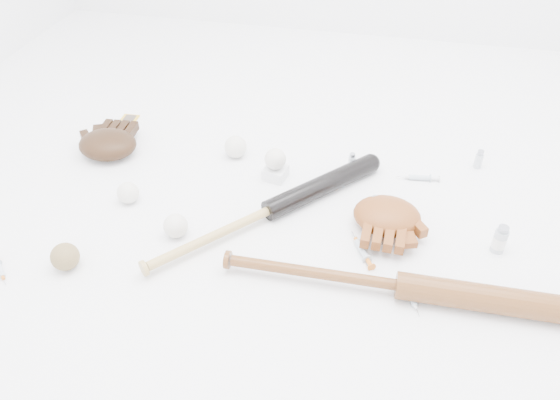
% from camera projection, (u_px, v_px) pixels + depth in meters
% --- Properties ---
extents(bat_dark, '(0.63, 0.71, 0.06)m').
position_uv_depth(bat_dark, '(270.00, 210.00, 1.65)').
color(bat_dark, black).
rests_on(bat_dark, ground).
extents(bat_wood, '(0.99, 0.09, 0.07)m').
position_uv_depth(bat_wood, '(400.00, 285.00, 1.41)').
color(bat_wood, brown).
rests_on(bat_wood, ground).
extents(glove_dark, '(0.26, 0.26, 0.09)m').
position_uv_depth(glove_dark, '(108.00, 144.00, 1.91)').
color(glove_dark, black).
rests_on(glove_dark, ground).
extents(glove_tan, '(0.25, 0.25, 0.09)m').
position_uv_depth(glove_tan, '(387.00, 215.00, 1.62)').
color(glove_tan, brown).
rests_on(glove_tan, ground).
extents(trading_card, '(0.07, 0.09, 0.00)m').
position_uv_depth(trading_card, '(128.00, 121.00, 2.11)').
color(trading_card, gold).
rests_on(trading_card, ground).
extents(pedestal, '(0.08, 0.08, 0.04)m').
position_uv_depth(pedestal, '(275.00, 173.00, 1.82)').
color(pedestal, white).
rests_on(pedestal, ground).
extents(baseball_on_pedestal, '(0.07, 0.07, 0.07)m').
position_uv_depth(baseball_on_pedestal, '(275.00, 159.00, 1.78)').
color(baseball_on_pedestal, silver).
rests_on(baseball_on_pedestal, pedestal).
extents(baseball_left, '(0.07, 0.07, 0.07)m').
position_uv_depth(baseball_left, '(128.00, 193.00, 1.71)').
color(baseball_left, silver).
rests_on(baseball_left, ground).
extents(baseball_upper, '(0.08, 0.08, 0.08)m').
position_uv_depth(baseball_upper, '(236.00, 147.00, 1.91)').
color(baseball_upper, silver).
rests_on(baseball_upper, ground).
extents(baseball_mid, '(0.07, 0.07, 0.07)m').
position_uv_depth(baseball_mid, '(176.00, 226.00, 1.59)').
color(baseball_mid, silver).
rests_on(baseball_mid, ground).
extents(baseball_aged, '(0.08, 0.08, 0.08)m').
position_uv_depth(baseball_aged, '(65.00, 257.00, 1.49)').
color(baseball_aged, brown).
rests_on(baseball_aged, ground).
extents(syringe_0, '(0.11, 0.11, 0.02)m').
position_uv_depth(syringe_0, '(0.00, 270.00, 1.49)').
color(syringe_0, '#ADBCC6').
rests_on(syringe_0, ground).
extents(syringe_1, '(0.10, 0.16, 0.02)m').
position_uv_depth(syringe_1, '(362.00, 250.00, 1.55)').
color(syringe_1, '#ADBCC6').
rests_on(syringe_1, ground).
extents(syringe_2, '(0.11, 0.12, 0.02)m').
position_uv_depth(syringe_2, '(349.00, 181.00, 1.80)').
color(syringe_2, '#ADBCC6').
rests_on(syringe_2, ground).
extents(syringe_3, '(0.07, 0.13, 0.02)m').
position_uv_depth(syringe_3, '(411.00, 296.00, 1.42)').
color(syringe_3, '#ADBCC6').
rests_on(syringe_3, ground).
extents(syringe_4, '(0.16, 0.05, 0.02)m').
position_uv_depth(syringe_4, '(419.00, 178.00, 1.82)').
color(syringe_4, '#ADBCC6').
rests_on(syringe_4, ground).
extents(vial_0, '(0.02, 0.02, 0.06)m').
position_uv_depth(vial_0, '(352.00, 161.00, 1.85)').
color(vial_0, '#B1BBC3').
rests_on(vial_0, ground).
extents(vial_1, '(0.03, 0.03, 0.07)m').
position_uv_depth(vial_1, '(479.00, 159.00, 1.86)').
color(vial_1, '#B1BBC3').
rests_on(vial_1, ground).
extents(vial_2, '(0.03, 0.03, 0.07)m').
position_uv_depth(vial_2, '(374.00, 206.00, 1.66)').
color(vial_2, '#B1BBC3').
rests_on(vial_2, ground).
extents(vial_3, '(0.04, 0.04, 0.09)m').
position_uv_depth(vial_3, '(500.00, 239.00, 1.53)').
color(vial_3, '#B1BBC3').
rests_on(vial_3, ground).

